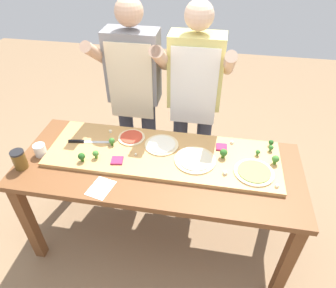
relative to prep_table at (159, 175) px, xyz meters
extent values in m
plane|color=#896B4C|center=(0.00, 0.00, -0.69)|extent=(8.00, 8.00, 0.00)
cube|color=brown|center=(-0.88, -0.31, -0.31)|extent=(0.07, 0.07, 0.75)
cube|color=brown|center=(0.88, -0.31, -0.31)|extent=(0.07, 0.07, 0.75)
cube|color=brown|center=(-0.88, 0.31, -0.31)|extent=(0.07, 0.07, 0.75)
cube|color=brown|center=(0.88, 0.31, -0.31)|extent=(0.07, 0.07, 0.75)
cube|color=brown|center=(0.00, 0.00, 0.08)|extent=(1.87, 0.75, 0.04)
cube|color=tan|center=(0.01, 0.09, 0.12)|extent=(1.56, 0.50, 0.03)
cube|color=#B7BABF|center=(-0.46, 0.12, 0.13)|extent=(0.21, 0.05, 0.00)
cube|color=black|center=(-0.61, 0.10, 0.14)|extent=(0.11, 0.03, 0.02)
cylinder|color=beige|center=(0.24, 0.05, 0.13)|extent=(0.27, 0.27, 0.01)
cylinder|color=beige|center=(0.24, 0.05, 0.14)|extent=(0.22, 0.22, 0.01)
cylinder|color=beige|center=(-0.24, 0.21, 0.13)|extent=(0.19, 0.19, 0.01)
cylinder|color=#BC3D28|center=(-0.24, 0.21, 0.14)|extent=(0.16, 0.16, 0.01)
cylinder|color=beige|center=(0.61, -0.01, 0.13)|extent=(0.25, 0.25, 0.01)
cylinder|color=#899E4C|center=(0.61, -0.01, 0.14)|extent=(0.21, 0.21, 0.01)
cylinder|color=beige|center=(-0.01, 0.16, 0.13)|extent=(0.24, 0.24, 0.01)
cylinder|color=silver|center=(-0.01, 0.16, 0.14)|extent=(0.19, 0.19, 0.01)
cube|color=#9E234C|center=(0.40, 0.21, 0.13)|extent=(0.08, 0.08, 0.01)
cube|color=#9E234C|center=(-0.27, -0.05, 0.13)|extent=(0.09, 0.09, 0.01)
cylinder|color=#3F7220|center=(0.64, 0.17, 0.14)|extent=(0.01, 0.01, 0.02)
sphere|color=#38752D|center=(0.64, 0.17, 0.16)|extent=(0.03, 0.03, 0.03)
cylinder|color=#2C5915|center=(0.74, 0.29, 0.14)|extent=(0.02, 0.02, 0.02)
sphere|color=#23561E|center=(0.74, 0.29, 0.16)|extent=(0.04, 0.04, 0.04)
cylinder|color=#366618|center=(0.42, 0.11, 0.14)|extent=(0.02, 0.02, 0.03)
sphere|color=#2D6623|center=(0.42, 0.11, 0.17)|extent=(0.05, 0.05, 0.05)
cylinder|color=#3F7220|center=(-0.35, 0.11, 0.14)|extent=(0.02, 0.02, 0.02)
sphere|color=#38752D|center=(-0.35, 0.11, 0.16)|extent=(0.04, 0.04, 0.04)
cylinder|color=#2C5915|center=(-0.49, -0.08, 0.14)|extent=(0.02, 0.02, 0.02)
sphere|color=#23561E|center=(-0.49, -0.08, 0.17)|extent=(0.05, 0.05, 0.05)
cylinder|color=#3F7220|center=(0.73, 0.23, 0.14)|extent=(0.02, 0.02, 0.02)
sphere|color=#38752D|center=(0.73, 0.23, 0.16)|extent=(0.03, 0.03, 0.03)
cylinder|color=#487A23|center=(0.75, 0.10, 0.14)|extent=(0.02, 0.02, 0.03)
sphere|color=#427F33|center=(0.75, 0.10, 0.17)|extent=(0.05, 0.05, 0.05)
cylinder|color=#487A23|center=(-0.41, -0.04, 0.14)|extent=(0.02, 0.02, 0.02)
sphere|color=#427F33|center=(-0.41, -0.04, 0.17)|extent=(0.04, 0.04, 0.04)
cube|color=white|center=(0.74, -0.10, 0.14)|extent=(0.02, 0.02, 0.02)
cube|color=silver|center=(-0.16, 0.03, 0.13)|extent=(0.01, 0.01, 0.01)
cube|color=silver|center=(-0.41, 0.25, 0.14)|extent=(0.02, 0.02, 0.02)
cube|color=white|center=(0.47, 0.27, 0.14)|extent=(0.02, 0.02, 0.02)
cube|color=white|center=(0.43, -0.05, 0.14)|extent=(0.03, 0.03, 0.02)
cylinder|color=white|center=(-0.81, -0.04, 0.14)|extent=(0.08, 0.08, 0.08)
cylinder|color=white|center=(-0.81, -0.04, 0.13)|extent=(0.07, 0.07, 0.05)
cylinder|color=brown|center=(-0.87, -0.18, 0.16)|extent=(0.08, 0.08, 0.12)
cylinder|color=black|center=(-0.87, -0.18, 0.23)|extent=(0.09, 0.09, 0.01)
cube|color=white|center=(-0.30, -0.27, 0.10)|extent=(0.16, 0.19, 0.00)
cylinder|color=#333847|center=(-0.41, 0.63, -0.24)|extent=(0.12, 0.12, 0.90)
cylinder|color=#333847|center=(-0.21, 0.63, -0.24)|extent=(0.12, 0.12, 0.90)
cube|color=gray|center=(-0.31, 0.63, 0.48)|extent=(0.40, 0.20, 0.55)
cube|color=beige|center=(-0.31, 0.52, 0.40)|extent=(0.34, 0.01, 0.60)
cylinder|color=tan|center=(-0.54, 0.53, 0.60)|extent=(0.08, 0.39, 0.31)
cylinder|color=tan|center=(-0.08, 0.53, 0.60)|extent=(0.08, 0.39, 0.31)
sphere|color=tan|center=(-0.31, 0.63, 0.88)|extent=(0.20, 0.20, 0.20)
cylinder|color=#333847|center=(0.06, 0.63, -0.24)|extent=(0.12, 0.12, 0.90)
cylinder|color=#333847|center=(0.26, 0.63, -0.24)|extent=(0.12, 0.12, 0.90)
cube|color=#D1C670|center=(0.16, 0.63, 0.48)|extent=(0.40, 0.20, 0.55)
cube|color=white|center=(0.16, 0.52, 0.40)|extent=(0.34, 0.01, 0.60)
cylinder|color=#DBB293|center=(-0.07, 0.53, 0.60)|extent=(0.08, 0.39, 0.31)
cylinder|color=#DBB293|center=(0.39, 0.53, 0.60)|extent=(0.08, 0.39, 0.31)
sphere|color=#DBB293|center=(0.16, 0.63, 0.88)|extent=(0.20, 0.20, 0.20)
camera|label=1|loc=(0.32, -1.46, 1.46)|focal=32.58mm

